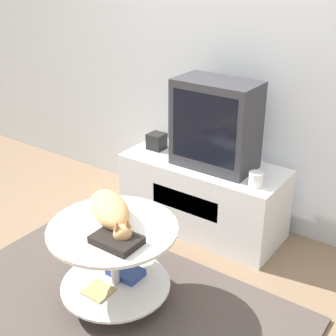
# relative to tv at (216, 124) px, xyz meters

# --- Properties ---
(ground_plane) EXTENTS (12.00, 12.00, 0.00)m
(ground_plane) POSITION_rel_tv_xyz_m (-0.00, -0.97, -0.77)
(ground_plane) COLOR #7F664C
(wall_back) EXTENTS (8.00, 0.05, 2.60)m
(wall_back) POSITION_rel_tv_xyz_m (-0.00, 0.32, 0.53)
(wall_back) COLOR silver
(wall_back) RESTS_ON ground_plane
(rug) EXTENTS (1.92, 1.14, 0.02)m
(rug) POSITION_rel_tv_xyz_m (-0.00, -0.97, -0.76)
(rug) COLOR #4C423D
(rug) RESTS_ON ground_plane
(tv_stand) EXTENTS (1.09, 0.46, 0.49)m
(tv_stand) POSITION_rel_tv_xyz_m (-0.08, 0.00, -0.53)
(tv_stand) COLOR white
(tv_stand) RESTS_ON ground_plane
(tv) EXTENTS (0.52, 0.30, 0.56)m
(tv) POSITION_rel_tv_xyz_m (0.00, 0.00, 0.00)
(tv) COLOR #333338
(tv) RESTS_ON tv_stand
(speaker) EXTENTS (0.11, 0.11, 0.11)m
(speaker) POSITION_rel_tv_xyz_m (-0.47, 0.01, -0.22)
(speaker) COLOR black
(speaker) RESTS_ON tv_stand
(mug) EXTENTS (0.09, 0.09, 0.09)m
(mug) POSITION_rel_tv_xyz_m (0.35, -0.11, -0.24)
(mug) COLOR white
(mug) RESTS_ON tv_stand
(coffee_table) EXTENTS (0.67, 0.67, 0.46)m
(coffee_table) POSITION_rel_tv_xyz_m (-0.05, -0.93, -0.47)
(coffee_table) COLOR #B2B2B7
(coffee_table) RESTS_ON rug
(dvd_box) EXTENTS (0.23, 0.16, 0.04)m
(dvd_box) POSITION_rel_tv_xyz_m (0.07, -1.03, -0.27)
(dvd_box) COLOR black
(dvd_box) RESTS_ON coffee_table
(cat) EXTENTS (0.51, 0.37, 0.13)m
(cat) POSITION_rel_tv_xyz_m (-0.09, -0.90, -0.22)
(cat) COLOR tan
(cat) RESTS_ON coffee_table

